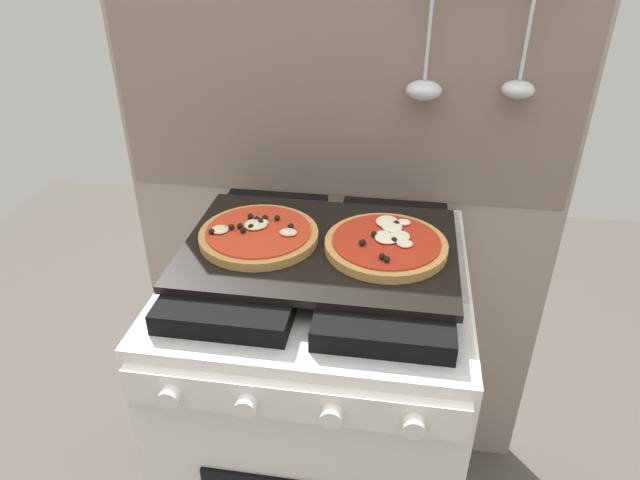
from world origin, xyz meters
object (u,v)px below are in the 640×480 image
object	(u,v)px
stove	(320,410)
pizza_left	(259,234)
baking_tray	(320,248)
pizza_right	(386,244)

from	to	relation	value
stove	pizza_left	distance (m)	0.49
baking_tray	pizza_left	distance (m)	0.13
pizza_left	pizza_right	bearing A→B (deg)	-0.28
pizza_right	pizza_left	bearing A→B (deg)	179.72
pizza_left	stove	bearing A→B (deg)	-2.09
pizza_left	pizza_right	world-z (taller)	same
stove	pizza_right	size ratio (longest dim) A/B	3.75
pizza_left	pizza_right	distance (m)	0.26
pizza_left	baking_tray	bearing A→B (deg)	-1.34
stove	pizza_right	bearing A→B (deg)	1.45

